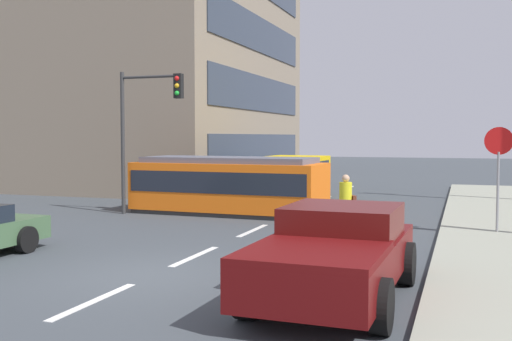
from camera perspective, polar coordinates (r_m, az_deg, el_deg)
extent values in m
plane|color=#3D4349|center=(21.49, 3.24, -4.14)|extent=(120.00, 120.00, 0.00)
cube|color=gray|center=(16.75, 22.33, -6.25)|extent=(3.20, 36.00, 0.14)
cube|color=silver|center=(10.67, -15.08, -11.84)|extent=(0.16, 2.40, 0.01)
cube|color=silver|center=(14.07, -5.80, -8.07)|extent=(0.16, 2.40, 0.01)
cube|color=silver|center=(17.72, -0.31, -5.70)|extent=(0.16, 2.40, 0.01)
cube|color=silver|center=(26.76, 6.45, -2.69)|extent=(0.16, 2.40, 0.01)
cube|color=silver|center=(32.61, 8.77, -1.64)|extent=(0.16, 2.40, 0.01)
cube|color=#2D3847|center=(33.36, 0.41, 1.80)|extent=(0.06, 14.41, 1.92)
cube|color=#2D3847|center=(33.44, 0.41, 7.29)|extent=(0.06, 14.41, 1.92)
cube|color=#2D3847|center=(33.81, 0.41, 12.71)|extent=(0.06, 14.41, 1.92)
cube|color=orange|center=(21.57, -2.59, -1.47)|extent=(6.91, 2.76, 1.68)
cube|color=#2D2D2D|center=(21.66, -2.58, -3.88)|extent=(6.77, 2.63, 0.15)
cube|color=#585A69|center=(21.51, -2.60, 1.02)|extent=(6.22, 2.36, 0.20)
cube|color=#1E232D|center=(21.55, -2.59, -0.94)|extent=(6.64, 2.79, 0.74)
cube|color=#E3B60D|center=(26.08, 3.07, -0.44)|extent=(2.64, 5.12, 1.57)
cube|color=black|center=(23.72, 1.26, -0.23)|extent=(2.25, 0.18, 0.94)
cube|color=black|center=(26.06, 3.07, 0.18)|extent=(2.66, 4.36, 0.63)
cylinder|color=black|center=(24.60, 1.93, -2.15)|extent=(2.57, 0.97, 0.90)
cylinder|color=black|center=(27.67, 4.08, -1.55)|extent=(2.57, 0.97, 0.90)
cylinder|color=#342B47|center=(17.56, 8.14, -4.43)|extent=(0.16, 0.16, 0.85)
cylinder|color=#342B47|center=(17.52, 8.78, -4.46)|extent=(0.16, 0.16, 0.85)
cylinder|color=yellow|center=(17.46, 8.48, -2.09)|extent=(0.36, 0.36, 0.60)
sphere|color=tan|center=(17.42, 8.49, -0.74)|extent=(0.22, 0.22, 0.22)
cube|color=maroon|center=(17.49, 9.21, -2.74)|extent=(0.19, 0.22, 0.24)
cube|color=#570B0C|center=(10.32, 7.52, -8.45)|extent=(2.13, 5.05, 0.65)
cube|color=#520F0E|center=(10.75, 8.21, -4.74)|extent=(1.95, 1.95, 0.55)
cube|color=#570B0C|center=(8.94, 5.51, -7.74)|extent=(2.06, 2.30, 0.12)
cylinder|color=black|center=(12.05, 4.47, -8.07)|extent=(0.30, 0.81, 0.80)
cylinder|color=black|center=(11.66, 14.05, -8.54)|extent=(0.30, 0.81, 0.80)
cylinder|color=black|center=(9.28, -0.81, -11.50)|extent=(0.30, 0.81, 0.80)
cylinder|color=black|center=(8.77, 11.74, -12.45)|extent=(0.30, 0.81, 0.80)
cylinder|color=black|center=(15.35, -20.92, -6.12)|extent=(0.23, 0.64, 0.64)
cylinder|color=gray|center=(17.80, 21.91, -1.89)|extent=(0.07, 0.07, 2.20)
cylinder|color=red|center=(17.73, 22.00, 2.62)|extent=(0.76, 0.04, 0.76)
cylinder|color=#333333|center=(21.90, -12.48, 2.52)|extent=(0.14, 0.14, 5.03)
cylinder|color=#333333|center=(21.44, -10.02, 8.73)|extent=(2.21, 0.10, 0.10)
cube|color=black|center=(20.90, -7.34, 7.93)|extent=(0.28, 0.24, 0.84)
sphere|color=red|center=(20.81, -7.50, 8.64)|extent=(0.16, 0.16, 0.16)
sphere|color=gold|center=(20.78, -7.50, 7.96)|extent=(0.16, 0.16, 0.16)
sphere|color=green|center=(20.77, -7.49, 7.27)|extent=(0.16, 0.16, 0.16)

